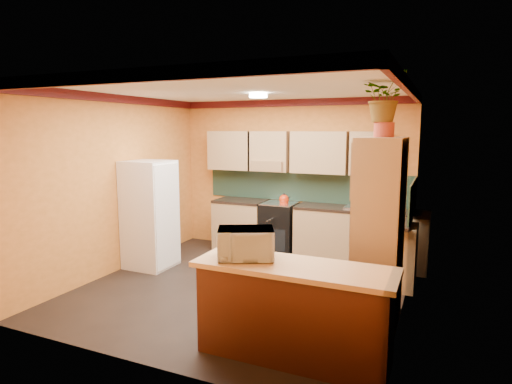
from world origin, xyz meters
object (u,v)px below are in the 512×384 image
(stove, at_px, (279,229))
(breakfast_bar, at_px, (293,314))
(base_cabinets_back, at_px, (314,233))
(fridge, at_px, (150,214))
(pantry, at_px, (379,231))
(microwave, at_px, (246,243))

(stove, xyz_separation_m, breakfast_bar, (1.36, -3.21, -0.02))
(base_cabinets_back, xyz_separation_m, fridge, (-2.26, -1.49, 0.41))
(pantry, relative_size, microwave, 3.89)
(stove, xyz_separation_m, microwave, (0.86, -3.21, 0.62))
(pantry, bearing_deg, stove, 133.82)
(stove, bearing_deg, microwave, -75.07)
(fridge, height_order, microwave, fridge)
(pantry, height_order, breakfast_bar, pantry)
(stove, bearing_deg, fridge, -137.75)
(base_cabinets_back, height_order, stove, stove)
(stove, height_order, pantry, pantry)
(microwave, bearing_deg, fridge, 119.68)
(stove, relative_size, fridge, 0.54)
(microwave, bearing_deg, base_cabinets_back, 68.51)
(fridge, height_order, breakfast_bar, fridge)
(pantry, bearing_deg, fridge, 171.15)
(fridge, xyz_separation_m, microwave, (2.49, -1.73, 0.23))
(breakfast_bar, xyz_separation_m, microwave, (-0.50, 0.00, 0.64))
(fridge, relative_size, pantry, 0.81)
(fridge, distance_m, pantry, 3.65)
(breakfast_bar, bearing_deg, microwave, 180.00)
(base_cabinets_back, distance_m, fridge, 2.74)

